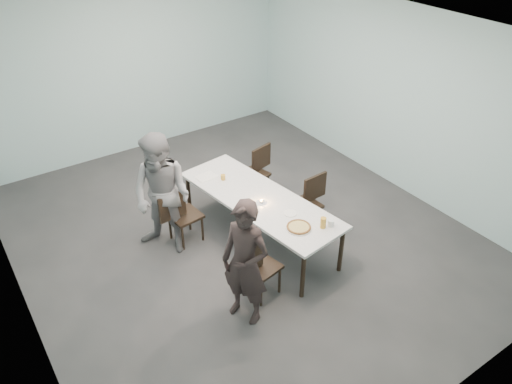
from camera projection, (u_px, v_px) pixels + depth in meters
ground at (240, 235)px, 7.50m from camera, size 7.00×7.00×0.00m
room_shell at (237, 110)px, 6.39m from camera, size 6.02×7.02×3.01m
table at (259, 201)px, 7.02m from camera, size 1.24×2.70×0.75m
chair_near_left at (256, 266)px, 6.17m from camera, size 0.64×0.49×0.87m
chair_far_left at (180, 213)px, 7.10m from camera, size 0.63×0.46×0.87m
chair_near_right at (309, 199)px, 7.40m from camera, size 0.62×0.44×0.87m
chair_far_right at (257, 169)px, 8.14m from camera, size 0.65×0.51×0.87m
diner_near at (245, 263)px, 5.72m from camera, size 0.61×0.71×1.66m
diner_far at (162, 195)px, 6.77m from camera, size 1.04×1.10×1.80m
pizza at (299, 227)px, 6.39m from camera, size 0.34×0.34×0.04m
side_plate at (290, 213)px, 6.67m from camera, size 0.18×0.18×0.01m
beer_glass at (323, 223)px, 6.37m from camera, size 0.08×0.08×0.15m
water_tumbler at (331, 223)px, 6.42m from camera, size 0.08×0.08×0.09m
tealight at (261, 202)px, 6.87m from camera, size 0.06×0.06×0.05m
amber_tumbler at (223, 177)px, 7.37m from camera, size 0.07×0.07×0.08m
menu at (206, 177)px, 7.46m from camera, size 0.33×0.26×0.01m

